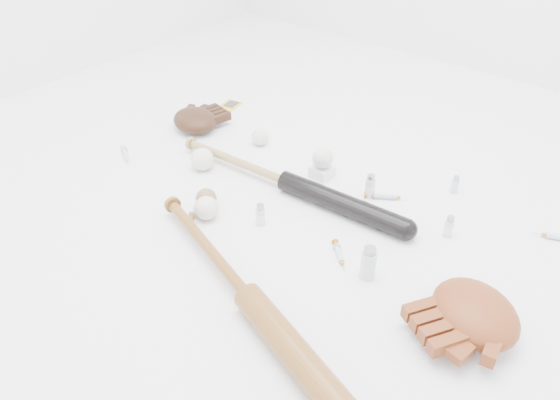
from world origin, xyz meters
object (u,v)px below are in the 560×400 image
Objects in this scene: pedestal at (322,172)px; bat_wood at (249,298)px; glove_dark at (195,120)px; bat_dark at (286,181)px.

bat_wood is at bearing -70.72° from pedestal.
glove_dark is 3.34× the size of pedestal.
glove_dark is at bearing 162.26° from bat_wood.
bat_dark is 0.55m from glove_dark.
bat_wood is at bearing -22.44° from glove_dark.
glove_dark reaches higher than bat_wood.
glove_dark reaches higher than bat_dark.
bat_dark reaches higher than pedestal.
glove_dark is at bearing -176.26° from pedestal.
pedestal is at bearing 17.01° from glove_dark.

